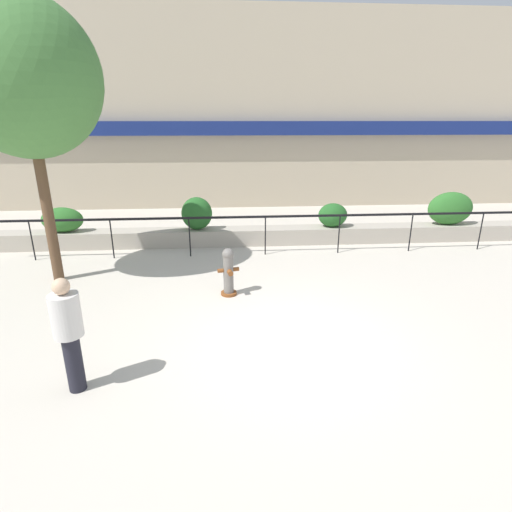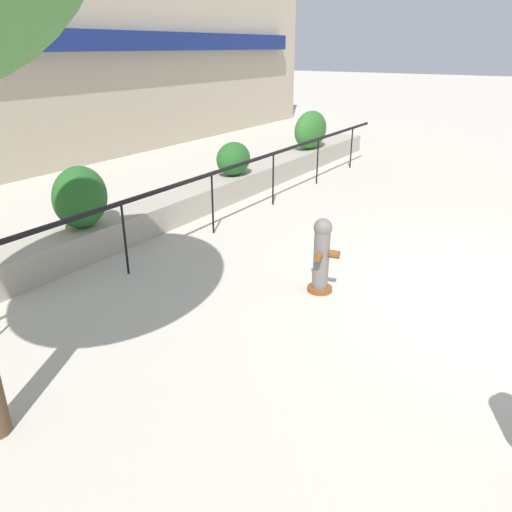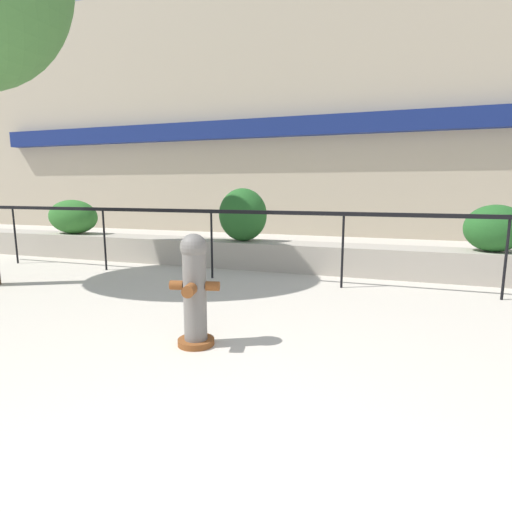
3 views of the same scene
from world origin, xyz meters
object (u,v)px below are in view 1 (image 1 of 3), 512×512
at_px(hedge_bush_0, 62,220).
at_px(hedge_bush_2, 333,215).
at_px(hedge_bush_1, 197,213).
at_px(hedge_bush_3, 450,208).
at_px(street_tree, 25,79).
at_px(pedestrian, 68,329).
at_px(fire_hydrant, 228,271).

xyz_separation_m(hedge_bush_0, hedge_bush_2, (8.21, 0.00, -0.00)).
bearing_deg(hedge_bush_1, hedge_bush_0, 180.00).
bearing_deg(hedge_bush_1, hedge_bush_2, 0.00).
bearing_deg(hedge_bush_2, hedge_bush_3, 0.00).
height_order(hedge_bush_3, street_tree, street_tree).
bearing_deg(pedestrian, fire_hydrant, 54.68).
xyz_separation_m(hedge_bush_0, pedestrian, (2.68, -6.96, 0.11)).
relative_size(hedge_bush_3, pedestrian, 0.84).
bearing_deg(hedge_bush_2, fire_hydrant, -130.87).
bearing_deg(fire_hydrant, hedge_bush_3, 28.26).
bearing_deg(pedestrian, hedge_bush_0, 111.04).
relative_size(hedge_bush_3, fire_hydrant, 1.34).
bearing_deg(hedge_bush_3, fire_hydrant, -151.74).
height_order(hedge_bush_0, pedestrian, pedestrian).
bearing_deg(street_tree, hedge_bush_3, 13.18).
xyz_separation_m(fire_hydrant, pedestrian, (-2.22, -3.14, 0.44)).
distance_m(hedge_bush_0, hedge_bush_1, 3.99).
xyz_separation_m(hedge_bush_2, pedestrian, (-5.53, -6.96, 0.12)).
distance_m(fire_hydrant, pedestrian, 3.87).
bearing_deg(fire_hydrant, hedge_bush_2, 49.13).
height_order(hedge_bush_0, street_tree, street_tree).
bearing_deg(street_tree, hedge_bush_0, 106.41).
relative_size(hedge_bush_1, pedestrian, 0.58).
xyz_separation_m(hedge_bush_1, hedge_bush_2, (4.22, 0.00, -0.13)).
bearing_deg(hedge_bush_3, hedge_bush_0, 180.00).
height_order(hedge_bush_2, hedge_bush_3, hedge_bush_3).
xyz_separation_m(hedge_bush_1, fire_hydrant, (0.91, -3.82, -0.45)).
distance_m(hedge_bush_0, hedge_bush_2, 8.21).
xyz_separation_m(hedge_bush_1, pedestrian, (-1.31, -6.96, -0.01)).
distance_m(hedge_bush_1, pedestrian, 7.09).
bearing_deg(street_tree, fire_hydrant, -16.12).
bearing_deg(hedge_bush_2, pedestrian, -128.47).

